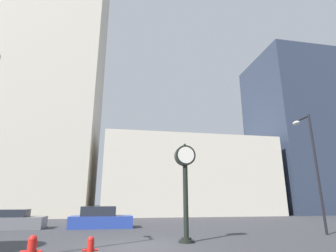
% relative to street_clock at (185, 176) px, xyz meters
% --- Properties ---
extents(ground_plane, '(200.00, 200.00, 0.00)m').
position_rel_street_clock_xyz_m(ground_plane, '(-2.12, -0.64, -2.95)').
color(ground_plane, '#38383D').
extents(building_tall_tower, '(15.96, 12.00, 38.45)m').
position_rel_street_clock_xyz_m(building_tall_tower, '(-14.35, 23.36, 16.27)').
color(building_tall_tower, beige).
rests_on(building_tall_tower, ground_plane).
extents(building_storefront_row, '(21.96, 12.00, 9.72)m').
position_rel_street_clock_xyz_m(building_storefront_row, '(6.10, 23.36, 1.91)').
color(building_storefront_row, beige).
rests_on(building_storefront_row, ground_plane).
extents(building_glass_modern, '(13.90, 12.00, 24.42)m').
position_rel_street_clock_xyz_m(building_glass_modern, '(25.27, 23.36, 9.26)').
color(building_glass_modern, '#2D384C').
rests_on(building_glass_modern, ground_plane).
extents(street_clock, '(0.97, 0.70, 4.52)m').
position_rel_street_clock_xyz_m(street_clock, '(0.00, 0.00, 0.00)').
color(street_clock, black).
rests_on(street_clock, ground_plane).
extents(car_grey, '(4.19, 1.86, 1.24)m').
position_rel_street_clock_xyz_m(car_grey, '(-10.00, 7.57, -2.43)').
color(car_grey, slate).
rests_on(car_grey, ground_plane).
extents(car_blue, '(4.22, 1.87, 1.42)m').
position_rel_street_clock_xyz_m(car_blue, '(-4.20, 7.31, -2.36)').
color(car_blue, '#28429E').
rests_on(car_blue, ground_plane).
extents(fire_hydrant_near, '(0.49, 0.21, 0.73)m').
position_rel_street_clock_xyz_m(fire_hydrant_near, '(-3.89, -3.07, -2.58)').
color(fire_hydrant_near, red).
rests_on(fire_hydrant_near, ground_plane).
extents(fire_hydrant_far, '(0.59, 0.26, 0.83)m').
position_rel_street_clock_xyz_m(fire_hydrant_far, '(-5.56, -3.28, -2.53)').
color(fire_hydrant_far, red).
rests_on(fire_hydrant_far, ground_plane).
extents(street_lamp_right, '(0.36, 1.57, 6.95)m').
position_rel_street_clock_xyz_m(street_lamp_right, '(8.26, 1.58, 1.61)').
color(street_lamp_right, black).
rests_on(street_lamp_right, ground_plane).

